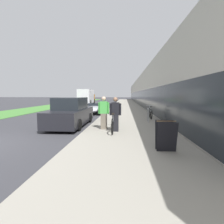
{
  "coord_description": "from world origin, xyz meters",
  "views": [
    {
      "loc": [
        5.18,
        -5.52,
        1.79
      ],
      "look_at": [
        3.86,
        12.43,
        -0.02
      ],
      "focal_mm": 28.0,
      "sensor_mm": 36.0,
      "label": 1
    }
  ],
  "objects_px": {
    "vintage_roadster_curbside": "(93,109)",
    "tandem_bicycle": "(114,122)",
    "moving_truck": "(87,97)",
    "person_rider": "(115,114)",
    "bike_rack_hoop": "(148,114)",
    "person_bystander": "(104,113)",
    "cruiser_bike_nearest": "(150,113)",
    "parked_sedan_curbside": "(71,113)",
    "sandwich_board_sign": "(166,136)"
  },
  "relations": [
    {
      "from": "bike_rack_hoop",
      "to": "moving_truck",
      "type": "relative_size",
      "value": 0.13
    },
    {
      "from": "sandwich_board_sign",
      "to": "vintage_roadster_curbside",
      "type": "xyz_separation_m",
      "value": [
        -4.17,
        10.85,
        -0.16
      ]
    },
    {
      "from": "sandwich_board_sign",
      "to": "parked_sedan_curbside",
      "type": "distance_m",
      "value": 6.2
    },
    {
      "from": "tandem_bicycle",
      "to": "bike_rack_hoop",
      "type": "xyz_separation_m",
      "value": [
        1.93,
        2.52,
        0.14
      ]
    },
    {
      "from": "cruiser_bike_nearest",
      "to": "parked_sedan_curbside",
      "type": "bearing_deg",
      "value": -151.94
    },
    {
      "from": "person_rider",
      "to": "person_bystander",
      "type": "height_order",
      "value": "person_bystander"
    },
    {
      "from": "person_rider",
      "to": "person_bystander",
      "type": "bearing_deg",
      "value": 141.03
    },
    {
      "from": "vintage_roadster_curbside",
      "to": "tandem_bicycle",
      "type": "bearing_deg",
      "value": -72.8
    },
    {
      "from": "tandem_bicycle",
      "to": "moving_truck",
      "type": "xyz_separation_m",
      "value": [
        -6.63,
        24.13,
        0.88
      ]
    },
    {
      "from": "person_bystander",
      "to": "tandem_bicycle",
      "type": "bearing_deg",
      "value": -13.18
    },
    {
      "from": "bike_rack_hoop",
      "to": "person_bystander",
      "type": "bearing_deg",
      "value": -135.29
    },
    {
      "from": "tandem_bicycle",
      "to": "parked_sedan_curbside",
      "type": "xyz_separation_m",
      "value": [
        -2.54,
        1.5,
        0.24
      ]
    },
    {
      "from": "person_rider",
      "to": "parked_sedan_curbside",
      "type": "height_order",
      "value": "person_rider"
    },
    {
      "from": "tandem_bicycle",
      "to": "person_bystander",
      "type": "bearing_deg",
      "value": 166.82
    },
    {
      "from": "tandem_bicycle",
      "to": "sandwich_board_sign",
      "type": "relative_size",
      "value": 3.05
    },
    {
      "from": "person_rider",
      "to": "moving_truck",
      "type": "bearing_deg",
      "value": 105.35
    },
    {
      "from": "sandwich_board_sign",
      "to": "moving_truck",
      "type": "distance_m",
      "value": 28.38
    },
    {
      "from": "parked_sedan_curbside",
      "to": "moving_truck",
      "type": "height_order",
      "value": "moving_truck"
    },
    {
      "from": "person_bystander",
      "to": "bike_rack_hoop",
      "type": "bearing_deg",
      "value": 44.71
    },
    {
      "from": "tandem_bicycle",
      "to": "person_rider",
      "type": "bearing_deg",
      "value": -76.08
    },
    {
      "from": "tandem_bicycle",
      "to": "person_bystander",
      "type": "xyz_separation_m",
      "value": [
        -0.5,
        0.12,
        0.42
      ]
    },
    {
      "from": "moving_truck",
      "to": "tandem_bicycle",
      "type": "bearing_deg",
      "value": -74.62
    },
    {
      "from": "tandem_bicycle",
      "to": "moving_truck",
      "type": "relative_size",
      "value": 0.43
    },
    {
      "from": "person_rider",
      "to": "sandwich_board_sign",
      "type": "height_order",
      "value": "person_rider"
    },
    {
      "from": "bike_rack_hoop",
      "to": "sandwich_board_sign",
      "type": "bearing_deg",
      "value": -92.04
    },
    {
      "from": "tandem_bicycle",
      "to": "sandwich_board_sign",
      "type": "bearing_deg",
      "value": -59.79
    },
    {
      "from": "tandem_bicycle",
      "to": "cruiser_bike_nearest",
      "type": "bearing_deg",
      "value": 60.75
    },
    {
      "from": "tandem_bicycle",
      "to": "vintage_roadster_curbside",
      "type": "xyz_separation_m",
      "value": [
        -2.44,
        7.87,
        -0.08
      ]
    },
    {
      "from": "parked_sedan_curbside",
      "to": "moving_truck",
      "type": "bearing_deg",
      "value": 100.25
    },
    {
      "from": "cruiser_bike_nearest",
      "to": "parked_sedan_curbside",
      "type": "height_order",
      "value": "parked_sedan_curbside"
    },
    {
      "from": "cruiser_bike_nearest",
      "to": "tandem_bicycle",
      "type": "bearing_deg",
      "value": -119.25
    },
    {
      "from": "person_rider",
      "to": "bike_rack_hoop",
      "type": "bearing_deg",
      "value": 57.35
    },
    {
      "from": "bike_rack_hoop",
      "to": "person_rider",
      "type": "bearing_deg",
      "value": -122.65
    },
    {
      "from": "tandem_bicycle",
      "to": "parked_sedan_curbside",
      "type": "relative_size",
      "value": 0.61
    },
    {
      "from": "person_rider",
      "to": "parked_sedan_curbside",
      "type": "xyz_separation_m",
      "value": [
        -2.63,
        1.86,
        -0.17
      ]
    },
    {
      "from": "tandem_bicycle",
      "to": "parked_sedan_curbside",
      "type": "distance_m",
      "value": 2.96
    },
    {
      "from": "tandem_bicycle",
      "to": "sandwich_board_sign",
      "type": "xyz_separation_m",
      "value": [
        1.74,
        -2.98,
        0.08
      ]
    },
    {
      "from": "tandem_bicycle",
      "to": "cruiser_bike_nearest",
      "type": "height_order",
      "value": "cruiser_bike_nearest"
    },
    {
      "from": "person_rider",
      "to": "vintage_roadster_curbside",
      "type": "height_order",
      "value": "person_rider"
    },
    {
      "from": "person_rider",
      "to": "person_bystander",
      "type": "distance_m",
      "value": 0.75
    },
    {
      "from": "moving_truck",
      "to": "bike_rack_hoop",
      "type": "bearing_deg",
      "value": -68.37
    },
    {
      "from": "person_rider",
      "to": "moving_truck",
      "type": "xyz_separation_m",
      "value": [
        -6.72,
        24.48,
        0.47
      ]
    },
    {
      "from": "person_rider",
      "to": "sandwich_board_sign",
      "type": "xyz_separation_m",
      "value": [
        1.65,
        -2.63,
        -0.33
      ]
    },
    {
      "from": "person_rider",
      "to": "moving_truck",
      "type": "relative_size",
      "value": 0.24
    },
    {
      "from": "person_bystander",
      "to": "cruiser_bike_nearest",
      "type": "xyz_separation_m",
      "value": [
        2.78,
        3.96,
        -0.42
      ]
    },
    {
      "from": "bike_rack_hoop",
      "to": "cruiser_bike_nearest",
      "type": "bearing_deg",
      "value": 77.38
    },
    {
      "from": "person_bystander",
      "to": "person_rider",
      "type": "bearing_deg",
      "value": -38.97
    },
    {
      "from": "sandwich_board_sign",
      "to": "person_bystander",
      "type": "bearing_deg",
      "value": 125.78
    },
    {
      "from": "cruiser_bike_nearest",
      "to": "sandwich_board_sign",
      "type": "bearing_deg",
      "value": -94.4
    },
    {
      "from": "bike_rack_hoop",
      "to": "cruiser_bike_nearest",
      "type": "distance_m",
      "value": 1.59
    }
  ]
}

